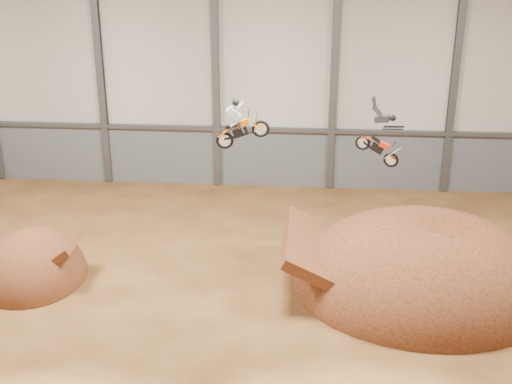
# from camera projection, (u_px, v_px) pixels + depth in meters

# --- Properties ---
(floor) EXTENTS (40.00, 40.00, 0.00)m
(floor) POSITION_uv_depth(u_px,v_px,m) (254.00, 323.00, 29.07)
(floor) COLOR #4E2E14
(floor) RESTS_ON ground
(back_wall) EXTENTS (40.00, 0.10, 14.00)m
(back_wall) POSITION_uv_depth(u_px,v_px,m) (275.00, 70.00, 40.15)
(back_wall) COLOR beige
(back_wall) RESTS_ON ground
(lower_band_back) EXTENTS (39.80, 0.18, 3.50)m
(lower_band_back) POSITION_uv_depth(u_px,v_px,m) (274.00, 158.00, 42.09)
(lower_band_back) COLOR #595C61
(lower_band_back) RESTS_ON ground
(steel_rail) EXTENTS (39.80, 0.35, 0.20)m
(steel_rail) POSITION_uv_depth(u_px,v_px,m) (274.00, 130.00, 41.26)
(steel_rail) COLOR #47494F
(steel_rail) RESTS_ON lower_band_back
(steel_column_1) EXTENTS (0.40, 0.36, 13.90)m
(steel_column_1) POSITION_uv_depth(u_px,v_px,m) (100.00, 68.00, 40.65)
(steel_column_1) COLOR #47494F
(steel_column_1) RESTS_ON ground
(steel_column_2) EXTENTS (0.40, 0.36, 13.90)m
(steel_column_2) POSITION_uv_depth(u_px,v_px,m) (216.00, 70.00, 40.19)
(steel_column_2) COLOR #47494F
(steel_column_2) RESTS_ON ground
(steel_column_3) EXTENTS (0.40, 0.36, 13.90)m
(steel_column_3) POSITION_uv_depth(u_px,v_px,m) (334.00, 72.00, 39.74)
(steel_column_3) COLOR #47494F
(steel_column_3) RESTS_ON ground
(steel_column_4) EXTENTS (0.40, 0.36, 13.90)m
(steel_column_4) POSITION_uv_depth(u_px,v_px,m) (455.00, 74.00, 39.28)
(steel_column_4) COLOR #47494F
(steel_column_4) RESTS_ON ground
(takeoff_ramp) EXTENTS (4.66, 5.37, 4.66)m
(takeoff_ramp) POSITION_uv_depth(u_px,v_px,m) (35.00, 279.00, 32.40)
(takeoff_ramp) COLOR #431F10
(takeoff_ramp) RESTS_ON ground
(landing_ramp) EXTENTS (11.45, 10.13, 6.61)m
(landing_ramp) POSITION_uv_depth(u_px,v_px,m) (421.00, 287.00, 31.74)
(landing_ramp) COLOR #431F10
(landing_ramp) RESTS_ON ground
(fmx_rider_a) EXTENTS (2.87, 1.10, 2.67)m
(fmx_rider_a) POSITION_uv_depth(u_px,v_px,m) (245.00, 119.00, 28.98)
(fmx_rider_a) COLOR #E76300
(fmx_rider_b) EXTENTS (3.36, 1.59, 3.11)m
(fmx_rider_b) POSITION_uv_depth(u_px,v_px,m) (375.00, 131.00, 28.39)
(fmx_rider_b) COLOR #B52715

